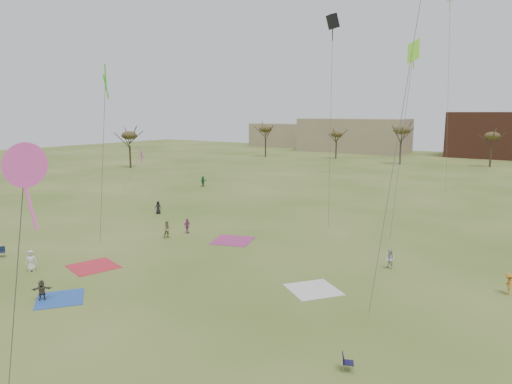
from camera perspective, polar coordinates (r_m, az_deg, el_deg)
The scene contains 20 objects.
ground at distance 30.80m, azimuth -13.15°, elevation -13.33°, with size 260.00×260.00×0.00m, color #3B551A.
flyer_near_left at distance 39.54m, azimuth -25.94°, elevation -7.61°, with size 0.79×0.51×1.62m, color silver.
spectator_fore_b at distance 45.38m, azimuth -10.83°, elevation -4.53°, with size 0.85×0.66×1.74m, color #91885C.
spectator_fore_c at distance 33.39m, azimuth -24.85°, elevation -10.90°, with size 1.26×0.40×1.36m, color brown.
flyer_mid_a at distance 56.35m, azimuth -11.94°, elevation -1.88°, with size 0.74×0.48×1.52m, color black.
flyer_mid_b at distance 35.51m, azimuth 28.61°, elevation -9.88°, with size 0.95×0.54×1.47m, color #B97122.
spectator_mid_d at distance 46.95m, azimuth -8.47°, elevation -4.13°, with size 0.87×0.36×1.49m, color #A4448A.
spectator_mid_e at distance 37.50m, azimuth 16.18°, elevation -7.96°, with size 0.75×0.59×1.55m, color silver.
flyer_far_a at distance 76.01m, azimuth -6.53°, elevation 1.32°, with size 1.56×0.50×1.69m, color #236930.
blanket_red at distance 38.94m, azimuth -19.37°, elevation -8.66°, with size 3.34×3.34×0.03m, color red.
blanket_blue at distance 33.37m, azimuth -22.97°, elevation -12.02°, with size 2.87×2.87×0.03m, color #2854B1.
blanket_cream at distance 32.54m, azimuth 7.06°, elevation -11.84°, with size 3.19×3.19×0.03m, color silver.
blanket_plum at distance 43.99m, azimuth -2.90°, elevation -5.99°, with size 3.53×3.53×0.03m, color #A63373.
camp_chair_left at distance 44.47m, azimuth -28.78°, elevation -6.70°, with size 0.72×0.71×0.87m.
camp_chair_center at distance 23.53m, azimuth 11.21°, elevation -20.23°, with size 0.71×0.69×0.87m.
kites_aloft at distance 48.88m, azimuth 12.25°, elevation 18.59°, with size 68.16×67.65×27.34m.
tree_line at distance 100.96m, azimuth 20.91°, elevation 6.39°, with size 117.44×49.32×8.91m.
building_tan at distance 145.31m, azimuth 11.90°, elevation 6.84°, with size 32.00×14.00×10.00m, color #937F60.
building_brick at distance 139.87m, azimuth 28.11°, elevation 6.21°, with size 26.00×16.00×12.00m, color brown.
building_tan_west at distance 165.31m, azimuth 3.16°, elevation 7.02°, with size 20.00×12.00×8.00m, color #937F60.
Camera 1 is at (21.27, -18.79, 11.96)m, focal length 32.52 mm.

